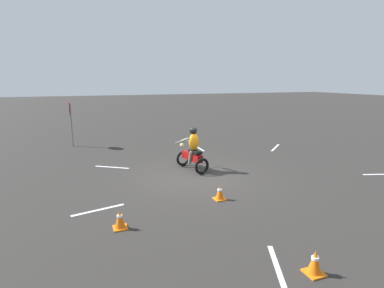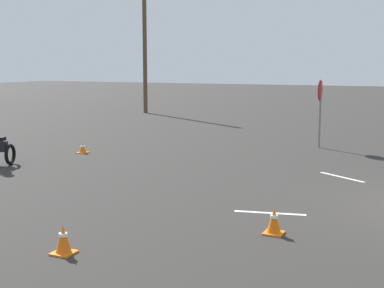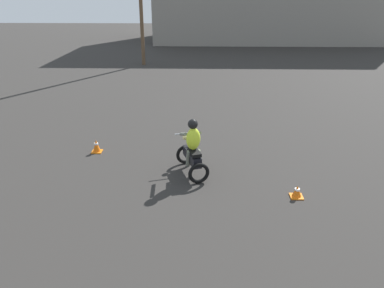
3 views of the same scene
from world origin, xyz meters
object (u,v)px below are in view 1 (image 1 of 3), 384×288
at_px(stop_sign, 70,115).
at_px(traffic_cone_far_center, 120,220).
at_px(motorcycle_rider_foreground, 193,151).
at_px(traffic_cone_mid_left, 315,263).
at_px(traffic_cone_near_left, 220,193).

distance_m(stop_sign, traffic_cone_far_center, 9.88).
xyz_separation_m(motorcycle_rider_foreground, traffic_cone_far_center, (-3.69, 3.16, -0.51)).
bearing_deg(motorcycle_rider_foreground, traffic_cone_far_center, -143.27).
xyz_separation_m(traffic_cone_mid_left, traffic_cone_far_center, (2.88, 2.98, -0.00)).
height_order(traffic_cone_near_left, traffic_cone_mid_left, traffic_cone_mid_left).
bearing_deg(traffic_cone_near_left, stop_sign, 24.16).
distance_m(stop_sign, traffic_cone_near_left, 9.94).
bearing_deg(stop_sign, motorcycle_rider_foreground, -144.41).
xyz_separation_m(stop_sign, traffic_cone_far_center, (-9.71, -1.14, -1.42)).
relative_size(stop_sign, traffic_cone_mid_left, 5.07).
relative_size(stop_sign, traffic_cone_far_center, 5.12).
height_order(stop_sign, traffic_cone_near_left, stop_sign).
bearing_deg(motorcycle_rider_foreground, stop_sign, 112.97).
distance_m(motorcycle_rider_foreground, traffic_cone_mid_left, 6.58).
bearing_deg(traffic_cone_near_left, traffic_cone_far_center, 104.32).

